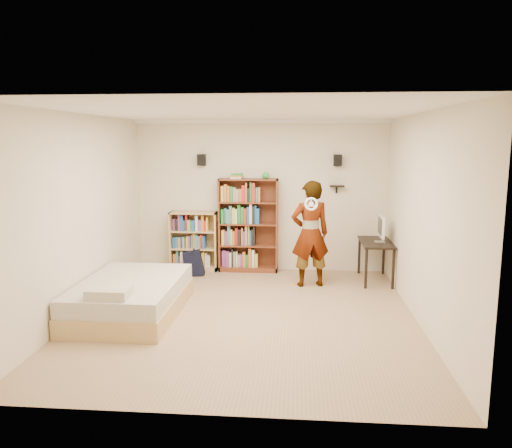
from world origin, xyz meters
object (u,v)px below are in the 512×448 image
(low_bookshelf, at_px, (194,241))
(person, at_px, (310,234))
(daybed, at_px, (131,293))
(tall_bookshelf, at_px, (248,225))
(computer_desk, at_px, (375,261))

(low_bookshelf, distance_m, person, 2.26)
(low_bookshelf, bearing_deg, daybed, -98.92)
(tall_bookshelf, distance_m, daybed, 2.82)
(daybed, bearing_deg, low_bookshelf, 81.08)
(low_bookshelf, distance_m, daybed, 2.44)
(person, bearing_deg, tall_bookshelf, -52.72)
(tall_bookshelf, bearing_deg, person, -38.01)
(computer_desk, distance_m, person, 1.28)
(tall_bookshelf, xyz_separation_m, daybed, (-1.37, -2.41, -0.54))
(low_bookshelf, distance_m, computer_desk, 3.23)
(computer_desk, relative_size, person, 0.58)
(low_bookshelf, xyz_separation_m, daybed, (-0.38, -2.40, -0.24))
(daybed, xyz_separation_m, person, (2.45, 1.56, 0.56))
(tall_bookshelf, bearing_deg, daybed, -119.69)
(low_bookshelf, height_order, person, person)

